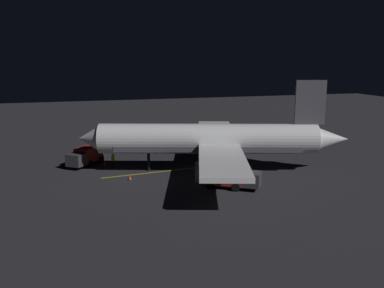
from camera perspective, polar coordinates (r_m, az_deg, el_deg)
ground_plane at (r=53.35m, az=2.06°, el=-3.67°), size 180.00×180.00×0.20m
apron_guide_stripe at (r=53.56m, az=-2.49°, el=-3.49°), size 2.37×17.97×0.01m
airliner at (r=52.46m, az=2.73°, el=0.49°), size 32.28×32.44×11.14m
baggage_truck at (r=57.33m, az=-13.86°, el=-1.58°), size 5.60×5.04×2.33m
catering_truck at (r=46.28m, az=5.13°, el=-4.37°), size 4.99×5.97×2.43m
ground_crew_worker at (r=55.80m, az=-10.44°, el=-2.12°), size 0.40×0.40×1.74m
traffic_cone_near_left at (r=56.84m, az=-11.53°, el=-2.58°), size 0.50×0.50×0.55m
traffic_cone_near_right at (r=49.88m, az=-8.23°, el=-4.45°), size 0.50×0.50×0.55m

